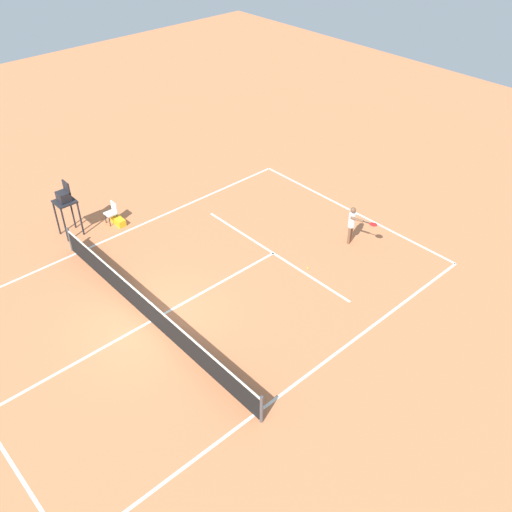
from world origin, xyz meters
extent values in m
plane|color=#D37A4C|center=(0.00, 0.00, 0.00)|extent=(60.00, 60.00, 0.00)
cube|color=white|center=(0.00, -10.56, 0.00)|extent=(10.54, 0.10, 0.01)
cube|color=white|center=(-5.27, 0.00, 0.00)|extent=(0.10, 21.11, 0.01)
cube|color=white|center=(5.27, 0.00, 0.00)|extent=(0.10, 21.11, 0.01)
cube|color=white|center=(0.00, -5.81, 0.00)|extent=(7.91, 0.10, 0.01)
cube|color=white|center=(0.00, 0.00, 0.00)|extent=(0.10, 11.61, 0.01)
cylinder|color=#4C4C51|center=(-5.57, 0.00, 0.54)|extent=(0.10, 0.10, 1.07)
cylinder|color=#4C4C51|center=(5.57, 0.00, 0.54)|extent=(0.10, 0.10, 1.07)
cube|color=black|center=(0.00, 0.00, 0.46)|extent=(11.14, 0.03, 0.91)
cube|color=white|center=(0.00, 0.00, 0.93)|extent=(11.14, 0.04, 0.06)
cylinder|color=brown|center=(-1.52, -8.72, 0.39)|extent=(0.12, 0.12, 0.77)
cylinder|color=brown|center=(-1.57, -8.53, 0.39)|extent=(0.12, 0.12, 0.77)
cylinder|color=white|center=(-1.54, -8.63, 1.07)|extent=(0.28, 0.28, 0.60)
sphere|color=brown|center=(-1.54, -8.63, 1.55)|extent=(0.22, 0.22, 0.22)
cylinder|color=brown|center=(-1.49, -8.81, 1.11)|extent=(0.09, 0.09, 0.54)
cylinder|color=brown|center=(-1.85, -8.52, 1.31)|extent=(0.54, 0.23, 0.09)
cylinder|color=black|center=(-2.24, -8.63, 1.31)|extent=(0.26, 0.10, 0.04)
ellipsoid|color=red|center=(-2.52, -8.71, 1.31)|extent=(0.38, 0.36, 0.04)
sphere|color=#CCE033|center=(-1.62, -6.08, 0.03)|extent=(0.07, 0.07, 0.07)
cylinder|color=#232328|center=(6.27, -0.19, 0.78)|extent=(0.07, 0.07, 1.55)
cylinder|color=#232328|center=(6.97, -0.19, 0.78)|extent=(0.07, 0.07, 1.55)
cylinder|color=#232328|center=(6.27, -0.89, 0.78)|extent=(0.07, 0.07, 1.55)
cylinder|color=#232328|center=(6.97, -0.89, 0.78)|extent=(0.07, 0.07, 1.55)
cube|color=#232328|center=(6.62, -0.54, 1.58)|extent=(0.80, 0.80, 0.06)
cube|color=#232328|center=(6.62, -0.54, 1.81)|extent=(0.50, 0.44, 0.40)
cube|color=#232328|center=(6.62, -0.74, 2.16)|extent=(0.50, 0.06, 0.50)
cylinder|color=#262626|center=(6.06, -2.03, 0.23)|extent=(0.04, 0.04, 0.45)
cylinder|color=#262626|center=(6.42, -2.03, 0.23)|extent=(0.04, 0.04, 0.45)
cylinder|color=#262626|center=(6.06, -2.38, 0.23)|extent=(0.04, 0.04, 0.45)
cylinder|color=#262626|center=(6.42, -2.38, 0.23)|extent=(0.04, 0.04, 0.45)
cube|color=silver|center=(6.24, -2.20, 0.48)|extent=(0.44, 0.44, 0.06)
cube|color=silver|center=(6.24, -2.42, 0.73)|extent=(0.44, 0.04, 0.44)
cube|color=yellow|center=(5.99, -2.39, 0.15)|extent=(0.76, 0.32, 0.30)
camera|label=1|loc=(-12.87, 6.87, 13.37)|focal=39.67mm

